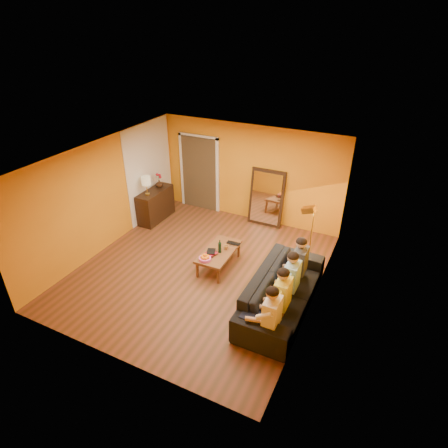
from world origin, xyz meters
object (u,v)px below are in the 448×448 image
at_px(coffee_table, 219,258).
at_px(laptop, 233,244).
at_px(tumbler, 226,247).
at_px(mirror_frame, 267,198).
at_px(person_far_left, 272,317).
at_px(wine_bottle, 220,246).
at_px(floor_lamp, 311,238).
at_px(sideboard, 156,205).
at_px(sofa, 282,291).
at_px(person_mid_left, 282,298).
at_px(vase, 159,184).
at_px(dog, 275,312).
at_px(table_lamp, 147,186).
at_px(person_mid_right, 292,280).
at_px(person_far_right, 300,265).

bearing_deg(coffee_table, laptop, 61.60).
bearing_deg(tumbler, mirror_frame, 87.13).
xyz_separation_m(person_far_left, wine_bottle, (-1.76, 1.60, -0.03)).
bearing_deg(floor_lamp, coffee_table, -145.66).
relative_size(coffee_table, wine_bottle, 3.94).
relative_size(sideboard, floor_lamp, 0.82).
xyz_separation_m(sideboard, tumbler, (2.68, -1.13, 0.04)).
bearing_deg(sofa, tumbler, 63.69).
bearing_deg(person_mid_left, vase, 149.26).
relative_size(sofa, tumbler, 24.95).
bearing_deg(vase, sideboard, -90.00).
bearing_deg(dog, laptop, 117.54).
distance_m(sofa, laptop, 1.81).
bearing_deg(table_lamp, dog, -26.62).
distance_m(person_mid_right, wine_bottle, 1.83).
bearing_deg(floor_lamp, table_lamp, -173.45).
height_order(mirror_frame, dog, mirror_frame).
bearing_deg(person_mid_right, floor_lamp, 91.16).
bearing_deg(coffee_table, table_lamp, 158.51).
relative_size(mirror_frame, tumbler, 14.50).
height_order(person_mid_left, tumbler, person_mid_left).
height_order(coffee_table, wine_bottle, wine_bottle).
relative_size(mirror_frame, vase, 7.15).
distance_m(sofa, floor_lamp, 1.62).
bearing_deg(floor_lamp, person_far_left, -82.55).
relative_size(table_lamp, person_mid_left, 0.42).
xyz_separation_m(table_lamp, sofa, (4.24, -1.60, -0.72)).
relative_size(mirror_frame, sofa, 0.58).
relative_size(coffee_table, tumbler, 11.64).
height_order(coffee_table, laptop, laptop).
height_order(floor_lamp, person_far_left, floor_lamp).
distance_m(person_mid_left, tumbler, 2.09).
distance_m(dog, tumbler, 2.08).
bearing_deg(person_mid_right, coffee_table, 163.06).
distance_m(table_lamp, person_mid_left, 4.85).
distance_m(floor_lamp, vase, 4.38).
relative_size(mirror_frame, person_mid_left, 1.25).
bearing_deg(sideboard, mirror_frame, 21.16).
relative_size(floor_lamp, laptop, 4.60).
bearing_deg(mirror_frame, table_lamp, -153.68).
bearing_deg(dog, coffee_table, 127.80).
relative_size(coffee_table, person_far_left, 1.00).
height_order(mirror_frame, wine_bottle, mirror_frame).
bearing_deg(person_far_left, wine_bottle, 137.71).
relative_size(person_mid_right, laptop, 3.90).
distance_m(coffee_table, tumbler, 0.31).
relative_size(person_far_right, vase, 5.74).
distance_m(dog, person_mid_left, 0.31).
height_order(coffee_table, tumbler, tumbler).
bearing_deg(coffee_table, person_far_right, -1.24).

